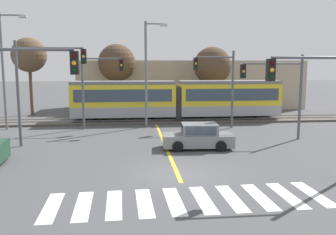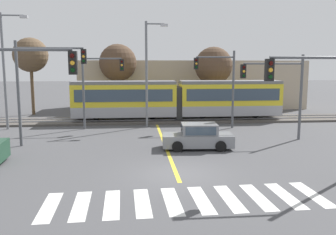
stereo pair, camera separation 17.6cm
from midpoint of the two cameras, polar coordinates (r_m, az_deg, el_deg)
The scene contains 29 objects.
ground_plane at distance 16.60m, azimuth 1.24°, elevation -9.07°, with size 200.00×200.00×0.00m, color #474749.
track_bed at distance 31.94m, azimuth -2.29°, elevation -0.43°, with size 120.00×4.00×0.18m, color #4C4742.
rail_near at distance 31.21m, azimuth -2.20°, elevation -0.38°, with size 120.00×0.08×0.10m, color #939399.
rail_far at distance 32.63m, azimuth -2.37°, elevation 0.00°, with size 120.00×0.08×0.10m, color #939399.
light_rail_tram at distance 31.88m, azimuth 1.28°, elevation 3.10°, with size 18.50×2.64×3.43m.
crosswalk_stripe_0 at distance 13.61m, azimuth -18.58°, elevation -13.50°, with size 0.56×2.80×0.01m, color silver.
crosswalk_stripe_1 at distance 13.44m, azimuth -13.84°, elevation -13.58°, with size 0.56×2.80×0.01m, color silver.
crosswalk_stripe_2 at distance 13.37m, azimuth -9.01°, elevation -13.56°, with size 0.56×2.80×0.01m, color silver.
crosswalk_stripe_3 at distance 13.38m, azimuth -4.17°, elevation -13.45°, with size 0.56×2.80×0.01m, color silver.
crosswalk_stripe_4 at distance 13.49m, azimuth 0.63°, elevation -13.25°, with size 0.56×2.80×0.01m, color silver.
crosswalk_stripe_5 at distance 13.68m, azimuth 5.31°, elevation -12.96°, with size 0.56×2.80×0.01m, color silver.
crosswalk_stripe_6 at distance 13.96m, azimuth 9.82°, elevation -12.61°, with size 0.56×2.80×0.01m, color silver.
crosswalk_stripe_7 at distance 14.32m, azimuth 14.12°, elevation -12.20°, with size 0.56×2.80×0.01m, color silver.
crosswalk_stripe_8 at distance 14.75m, azimuth 18.18°, elevation -11.75°, with size 0.56×2.80×0.01m, color silver.
crosswalk_stripe_9 at distance 15.24m, azimuth 21.97°, elevation -11.28°, with size 0.56×2.80×0.01m, color silver.
lane_centre_line at distance 22.63m, azimuth -0.74°, elevation -4.32°, with size 0.20×15.03×0.01m, color gold.
sedan_crossing at distance 21.47m, azimuth 4.60°, elevation -3.14°, with size 4.30×2.11×1.52m.
traffic_light_mid_left at distance 23.09m, azimuth -19.95°, elevation 6.15°, with size 4.25×0.38×6.45m.
traffic_light_near_right at distance 16.16m, azimuth 23.06°, elevation 3.61°, with size 3.75×0.38×5.86m.
traffic_light_far_right at distance 28.34m, azimuth 8.12°, elevation 6.26°, with size 3.25×0.38×6.11m.
traffic_light_mid_right at distance 24.69m, azimuth 17.25°, elevation 5.09°, with size 4.25×0.38×5.68m.
traffic_light_far_left at distance 28.24m, azimuth -11.55°, elevation 5.98°, with size 3.25×0.38×5.89m.
traffic_light_near_left at distance 14.91m, azimuth -23.57°, elevation 3.93°, with size 3.75×0.38×6.16m.
street_lamp_west at distance 30.14m, azimuth -24.82°, elevation 7.70°, with size 2.08×0.28×8.91m.
street_lamp_centre at distance 28.66m, azimuth -3.43°, elevation 7.87°, with size 1.81×0.28×8.41m.
bare_tree_far_west at distance 38.49m, azimuth -21.51°, elevation 9.26°, with size 3.43×3.43×7.72m.
bare_tree_west at distance 37.51m, azimuth -8.36°, elevation 8.64°, with size 3.85×3.85×7.16m.
bare_tree_east at distance 36.67m, azimuth 6.99°, elevation 8.20°, with size 3.82×3.82×6.84m.
building_backdrop_far at distance 42.26m, azimuth 3.49°, elevation 5.34°, with size 25.69×6.00×5.50m, color tan.
Camera 1 is at (-2.07, -15.70, 4.97)m, focal length 38.00 mm.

